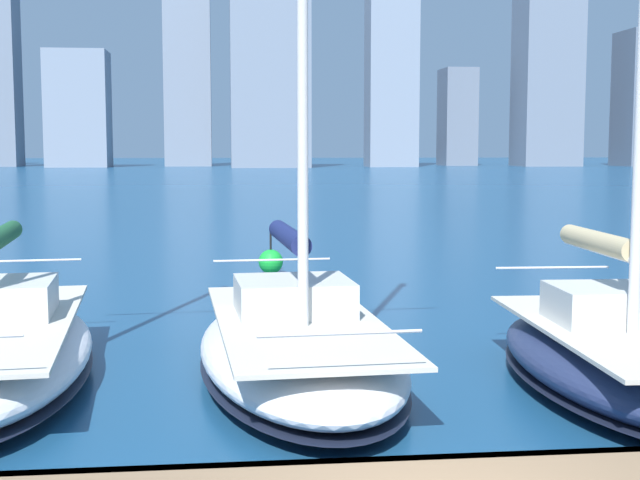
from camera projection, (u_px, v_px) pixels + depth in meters
name	position (u px, v px, depth m)	size (l,w,h in m)	color
city_skyline	(194.00, 50.00, 163.70)	(168.57, 22.91, 54.66)	slate
sailboat_tan	(617.00, 350.00, 13.05)	(2.99, 6.65, 12.69)	navy
sailboat_navy	(297.00, 342.00, 13.79)	(3.44, 7.73, 11.50)	white
channel_buoy	(271.00, 262.00, 25.38)	(0.70, 0.70, 1.40)	green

